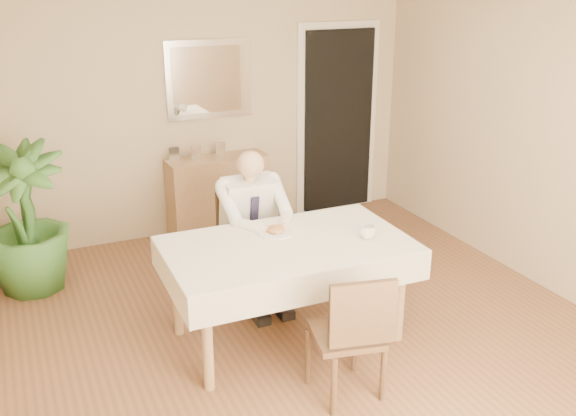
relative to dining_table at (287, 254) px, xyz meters
name	(u,v)px	position (x,y,z in m)	size (l,w,h in m)	color
room	(310,175)	(0.07, -0.20, 0.63)	(5.00, 5.02, 2.60)	brown
doorway	(338,122)	(1.62, 2.27, 0.33)	(0.96, 0.07, 2.10)	white
mirror	(209,79)	(0.19, 2.27, 0.88)	(0.86, 0.04, 0.76)	silver
dining_table	(287,254)	(0.00, 0.00, 0.00)	(1.73, 1.04, 0.75)	tan
chair_far	(244,235)	(0.00, 0.88, -0.19)	(0.40, 0.40, 0.85)	#432E1E
chair_near	(353,331)	(0.06, -0.83, -0.18)	(0.48, 0.49, 0.87)	#432E1E
seated_man	(256,222)	(0.00, 0.59, 0.02)	(0.48, 0.72, 1.24)	white
plate	(276,232)	(-0.01, 0.19, 0.09)	(0.26, 0.26, 0.02)	white
food	(276,230)	(-0.01, 0.19, 0.11)	(0.14, 0.14, 0.06)	brown
knife	(284,232)	(0.03, 0.13, 0.11)	(0.01, 0.01, 0.13)	silver
fork	(274,234)	(-0.05, 0.13, 0.11)	(0.01, 0.01, 0.13)	silver
coffee_mug	(367,232)	(0.55, -0.16, 0.13)	(0.12, 0.12, 0.09)	white
sideboard	(218,195)	(0.19, 2.12, -0.27)	(1.00, 0.34, 0.80)	tan
photo_frame_left	(174,154)	(-0.23, 2.18, 0.20)	(0.10, 0.02, 0.14)	silver
photo_frame_center	(196,153)	(-0.02, 2.13, 0.20)	(0.10, 0.02, 0.14)	silver
photo_frame_right	(220,149)	(0.24, 2.17, 0.20)	(0.10, 0.02, 0.14)	silver
potted_palm	(25,219)	(-1.64, 1.60, -0.04)	(0.70, 0.70, 1.25)	#305F23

